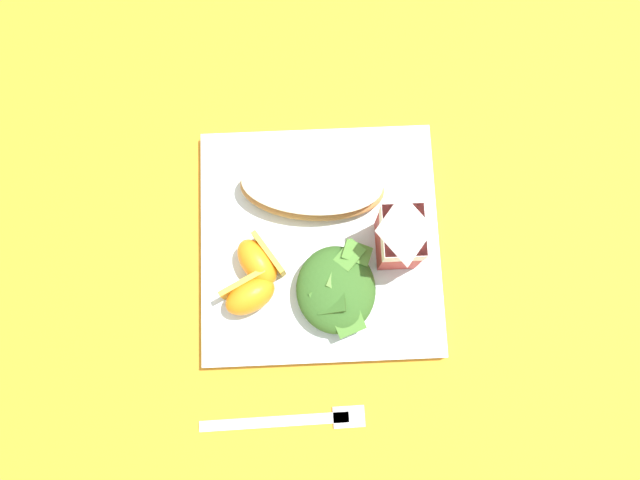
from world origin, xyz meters
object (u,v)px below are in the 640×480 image
object	(u,v)px
orange_wedge_middle	(249,295)
milk_carton	(401,236)
metal_fork	(296,420)
green_salad_pile	(336,289)
white_plate	(320,243)
orange_wedge_front	(259,261)
cheesy_pizza_bread	(312,187)

from	to	relation	value
orange_wedge_middle	milk_carton	bearing A→B (deg)	107.23
milk_carton	metal_fork	world-z (taller)	milk_carton
milk_carton	green_salad_pile	bearing A→B (deg)	-54.55
white_plate	metal_fork	bearing A→B (deg)	-9.88
orange_wedge_front	orange_wedge_middle	xyz separation A→B (m)	(0.04, -0.01, 0.00)
milk_carton	metal_fork	bearing A→B (deg)	-32.24
milk_carton	orange_wedge_front	bearing A→B (deg)	-84.64
milk_carton	white_plate	bearing A→B (deg)	-95.74
green_salad_pile	milk_carton	bearing A→B (deg)	125.45
orange_wedge_middle	metal_fork	xyz separation A→B (m)	(0.14, 0.05, -0.03)
white_plate	milk_carton	distance (m)	0.11
white_plate	orange_wedge_front	size ratio (longest dim) A/B	4.01
cheesy_pizza_bread	metal_fork	world-z (taller)	cheesy_pizza_bread
white_plate	metal_fork	world-z (taller)	white_plate
white_plate	green_salad_pile	world-z (taller)	green_salad_pile
green_salad_pile	metal_fork	size ratio (longest dim) A/B	0.59
cheesy_pizza_bread	milk_carton	distance (m)	0.12
cheesy_pizza_bread	orange_wedge_front	world-z (taller)	orange_wedge_front
milk_carton	metal_fork	size ratio (longest dim) A/B	0.58
cheesy_pizza_bread	orange_wedge_front	size ratio (longest dim) A/B	2.54
milk_carton	metal_fork	xyz separation A→B (m)	(0.19, -0.12, -0.07)
green_salad_pile	orange_wedge_middle	distance (m)	0.10
white_plate	orange_wedge_middle	size ratio (longest dim) A/B	4.01
white_plate	cheesy_pizza_bread	bearing A→B (deg)	-173.89
cheesy_pizza_bread	orange_wedge_middle	xyz separation A→B (m)	(0.12, -0.08, 0.00)
orange_wedge_front	orange_wedge_middle	world-z (taller)	same
green_salad_pile	milk_carton	distance (m)	0.10
orange_wedge_middle	white_plate	bearing A→B (deg)	126.70
cheesy_pizza_bread	green_salad_pile	xyz separation A→B (m)	(0.12, 0.02, 0.00)
cheesy_pizza_bread	orange_wedge_middle	distance (m)	0.14
green_salad_pile	orange_wedge_front	size ratio (longest dim) A/B	1.59
green_salad_pile	orange_wedge_front	bearing A→B (deg)	-112.60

